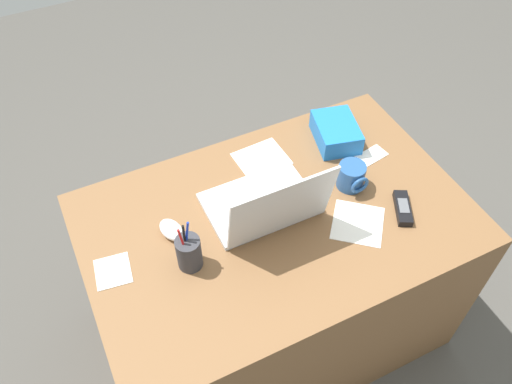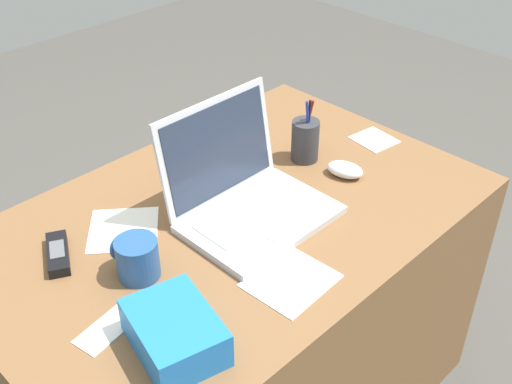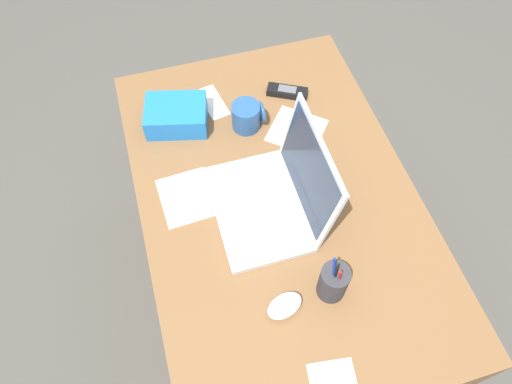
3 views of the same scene
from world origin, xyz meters
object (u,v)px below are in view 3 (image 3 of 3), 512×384
laptop (274,196)px  coffee_mug_white (247,116)px  snack_bag (176,115)px  cordless_phone (287,92)px  computer_mouse (285,306)px  pen_holder (333,282)px

laptop → coffee_mug_white: size_ratio=3.40×
laptop → coffee_mug_white: (-0.31, 0.01, -0.01)m
coffee_mug_white → snack_bag: size_ratio=0.54×
laptop → cordless_phone: bearing=156.7°
computer_mouse → coffee_mug_white: size_ratio=0.95×
computer_mouse → cordless_phone: computer_mouse is taller
pen_holder → snack_bag: bearing=-158.0°
laptop → snack_bag: size_ratio=1.82×
laptop → pen_holder: (0.28, 0.06, 0.00)m
laptop → coffee_mug_white: bearing=178.5°
computer_mouse → snack_bag: bearing=175.2°
coffee_mug_white → snack_bag: coffee_mug_white is taller
pen_holder → laptop: bearing=-167.1°
coffee_mug_white → pen_holder: bearing=5.5°
laptop → cordless_phone: 0.44m
laptop → pen_holder: laptop is taller
coffee_mug_white → cordless_phone: (-0.09, 0.16, -0.03)m
coffee_mug_white → pen_holder: 0.59m
coffee_mug_white → laptop: bearing=-1.5°
pen_holder → cordless_phone: bearing=171.0°
computer_mouse → coffee_mug_white: coffee_mug_white is taller
cordless_phone → snack_bag: bearing=-86.7°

